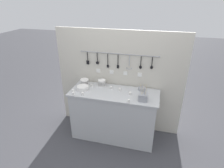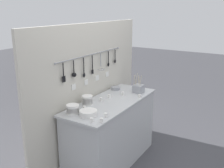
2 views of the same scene
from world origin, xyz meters
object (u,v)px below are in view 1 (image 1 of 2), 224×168
(cup_edge_far, at_px, (120,89))
(cup_centre, at_px, (111,88))
(cutlery_caddy, at_px, (143,97))
(cup_by_caddy, at_px, (73,94))
(cup_beside_plates, at_px, (73,91))
(cup_mid_row, at_px, (130,93))
(steel_mixing_bowl, at_px, (142,89))
(cup_edge_near, at_px, (129,101))
(bowl_stack_short_front, at_px, (102,83))
(cup_front_right, at_px, (83,94))
(plate_stack, at_px, (83,88))
(bowl_stack_back_corner, at_px, (85,82))
(cup_front_left, at_px, (92,85))

(cup_edge_far, relative_size, cup_centre, 1.00)
(cutlery_caddy, bearing_deg, cup_by_caddy, -173.86)
(cup_beside_plates, xyz_separation_m, cup_mid_row, (0.94, 0.15, 0.00))
(steel_mixing_bowl, relative_size, cup_edge_near, 2.75)
(bowl_stack_short_front, bearing_deg, cup_centre, -20.56)
(cup_edge_near, xyz_separation_m, cup_beside_plates, (-0.97, 0.09, 0.00))
(cup_edge_far, xyz_separation_m, cup_front_right, (-0.56, -0.31, 0.00))
(plate_stack, bearing_deg, cup_by_caddy, -107.60)
(bowl_stack_back_corner, xyz_separation_m, cutlery_caddy, (1.09, -0.29, 0.01))
(cup_centre, bearing_deg, plate_stack, -162.73)
(steel_mixing_bowl, distance_m, cup_by_caddy, 1.16)
(cup_edge_near, relative_size, cup_front_right, 1.00)
(plate_stack, xyz_separation_m, cup_edge_far, (0.63, 0.12, -0.01))
(steel_mixing_bowl, xyz_separation_m, cup_edge_near, (-0.15, -0.46, 0.00))
(cutlery_caddy, height_order, cup_by_caddy, cutlery_caddy)
(cup_edge_near, height_order, cup_edge_far, same)
(cup_edge_far, relative_size, cup_front_left, 1.00)
(bowl_stack_short_front, bearing_deg, cup_edge_far, -15.99)
(bowl_stack_short_front, relative_size, cup_edge_far, 2.83)
(plate_stack, xyz_separation_m, cutlery_caddy, (1.05, -0.10, 0.03))
(plate_stack, height_order, cup_edge_near, plate_stack)
(cup_front_left, distance_m, cup_centre, 0.36)
(cup_centre, xyz_separation_m, cup_by_caddy, (-0.54, -0.37, 0.00))
(steel_mixing_bowl, xyz_separation_m, cup_by_caddy, (-1.06, -0.46, 0.00))
(cup_edge_near, height_order, cup_beside_plates, same)
(plate_stack, xyz_separation_m, steel_mixing_bowl, (0.99, 0.24, -0.01))
(cup_edge_far, bearing_deg, cup_by_caddy, -153.84)
(cup_front_right, bearing_deg, cup_by_caddy, -165.36)
(cup_beside_plates, distance_m, cup_mid_row, 0.96)
(cutlery_caddy, relative_size, cup_edge_near, 5.71)
(cup_centre, bearing_deg, cup_edge_near, -44.71)
(cup_edge_near, distance_m, cup_by_caddy, 0.92)
(bowl_stack_short_front, distance_m, cup_front_left, 0.18)
(bowl_stack_back_corner, relative_size, cup_edge_far, 3.09)
(cup_front_left, height_order, cup_centre, same)
(cup_front_right, bearing_deg, cup_mid_row, 15.43)
(plate_stack, distance_m, cup_centre, 0.49)
(cup_centre, bearing_deg, cup_front_left, -180.00)
(cup_front_left, bearing_deg, cup_by_caddy, -116.60)
(cup_edge_near, xyz_separation_m, cup_edge_far, (-0.22, 0.34, 0.00))
(cup_edge_near, distance_m, cup_centre, 0.53)
(bowl_stack_short_front, xyz_separation_m, cutlery_caddy, (0.77, -0.32, 0.00))
(cup_centre, bearing_deg, steel_mixing_bowl, 10.01)
(cup_mid_row, bearing_deg, cup_centre, 160.31)
(steel_mixing_bowl, height_order, cup_centre, cup_centre)
(cup_edge_far, bearing_deg, cup_front_left, 176.93)
(cup_mid_row, bearing_deg, cup_edge_near, -84.81)
(cup_by_caddy, bearing_deg, cup_edge_near, 0.00)
(cup_front_left, distance_m, cup_mid_row, 0.72)
(bowl_stack_back_corner, relative_size, cup_beside_plates, 3.09)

